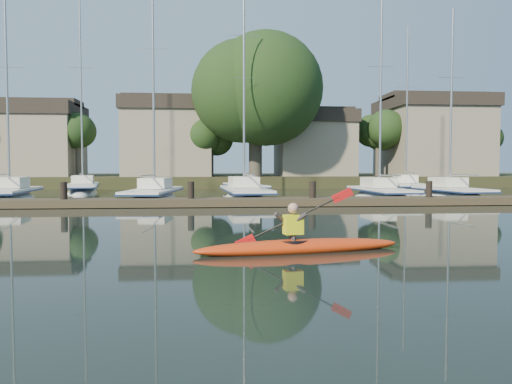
{
  "coord_description": "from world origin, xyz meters",
  "views": [
    {
      "loc": [
        -2.0,
        -10.37,
        1.96
      ],
      "look_at": [
        -0.71,
        4.08,
        1.2
      ],
      "focal_mm": 35.0,
      "sensor_mm": 36.0,
      "label": 1
    }
  ],
  "objects": [
    {
      "name": "ground",
      "position": [
        0.0,
        0.0,
        0.0
      ],
      "size": [
        160.0,
        160.0,
        0.0
      ],
      "primitive_type": "plane",
      "color": "black",
      "rests_on": "ground"
    },
    {
      "name": "kayak",
      "position": [
        -0.03,
        0.76,
        0.19
      ],
      "size": [
        4.95,
        1.48,
        1.57
      ],
      "rotation": [
        0.0,
        0.0,
        0.17
      ],
      "color": "red",
      "rests_on": "ground"
    },
    {
      "name": "dock",
      "position": [
        0.0,
        14.0,
        0.2
      ],
      "size": [
        34.0,
        2.0,
        1.8
      ],
      "color": "#423526",
      "rests_on": "ground"
    },
    {
      "name": "sailboat_0",
      "position": [
        -13.42,
        18.84,
        -0.21
      ],
      "size": [
        3.17,
        8.48,
        13.14
      ],
      "rotation": [
        0.0,
        0.0,
        0.1
      ],
      "color": "white",
      "rests_on": "ground"
    },
    {
      "name": "sailboat_1",
      "position": [
        -5.27,
        18.2,
        -0.2
      ],
      "size": [
        3.15,
        9.23,
        14.8
      ],
      "rotation": [
        0.0,
        0.0,
        -0.1
      ],
      "color": "white",
      "rests_on": "ground"
    },
    {
      "name": "sailboat_2",
      "position": [
        -0.06,
        18.77,
        -0.2
      ],
      "size": [
        2.98,
        10.07,
        16.45
      ],
      "rotation": [
        0.0,
        0.0,
        0.07
      ],
      "color": "white",
      "rests_on": "ground"
    },
    {
      "name": "sailboat_3",
      "position": [
        8.05,
        18.47,
        -0.2
      ],
      "size": [
        2.4,
        8.49,
        13.62
      ],
      "rotation": [
        0.0,
        0.0,
        0.02
      ],
      "color": "white",
      "rests_on": "ground"
    },
    {
      "name": "sailboat_4",
      "position": [
        12.37,
        18.39,
        -0.21
      ],
      "size": [
        2.77,
        7.6,
        12.68
      ],
      "rotation": [
        0.0,
        0.0,
        0.07
      ],
      "color": "white",
      "rests_on": "ground"
    },
    {
      "name": "sailboat_5",
      "position": [
        -11.39,
        26.99,
        -0.19
      ],
      "size": [
        3.98,
        9.69,
        15.64
      ],
      "rotation": [
        0.0,
        0.0,
        0.19
      ],
      "color": "white",
      "rests_on": "ground"
    },
    {
      "name": "sailboat_6",
      "position": [
        0.54,
        27.63,
        -0.17
      ],
      "size": [
        3.58,
        9.54,
        14.85
      ],
      "rotation": [
        0.0,
        0.0,
        0.18
      ],
      "color": "white",
      "rests_on": "ground"
    },
    {
      "name": "sailboat_7",
      "position": [
        12.76,
        26.32,
        -0.2
      ],
      "size": [
        3.91,
        8.83,
        13.79
      ],
      "rotation": [
        0.0,
        0.0,
        -0.2
      ],
      "color": "white",
      "rests_on": "ground"
    },
    {
      "name": "shore",
      "position": [
        1.61,
        40.29,
        3.23
      ],
      "size": [
        90.0,
        25.25,
        12.75
      ],
      "color": "#2C341A",
      "rests_on": "ground"
    }
  ]
}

